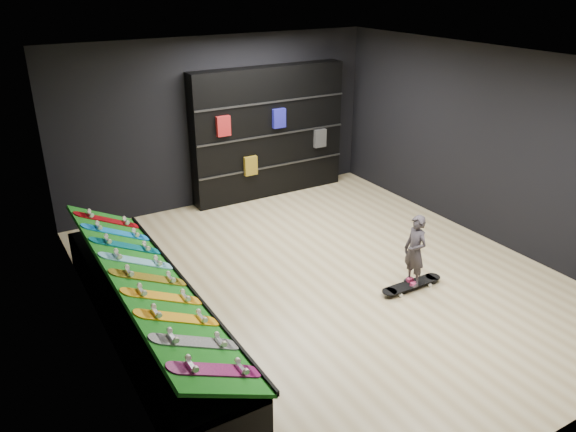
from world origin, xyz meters
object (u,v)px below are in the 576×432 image
floor_skateboard (411,286)px  child (414,264)px  display_rack (148,315)px  back_shelving (269,133)px

floor_skateboard → child: size_ratio=1.63×
display_rack → back_shelving: size_ratio=1.48×
display_rack → back_shelving: (3.47, 3.32, 0.97)m
display_rack → child: bearing=-13.9°
floor_skateboard → child: bearing=0.0°
display_rack → back_shelving: bearing=43.7°
back_shelving → child: 4.24m
display_rack → child: (3.40, -0.84, 0.14)m
back_shelving → child: bearing=-91.0°
display_rack → floor_skateboard: bearing=-13.9°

